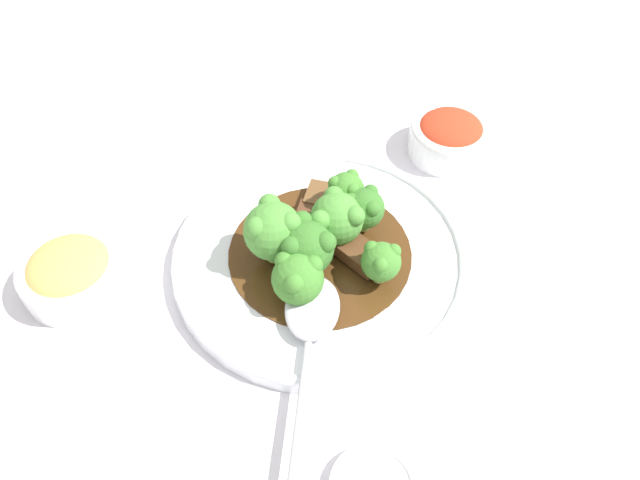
{
  "coord_description": "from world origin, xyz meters",
  "views": [
    {
      "loc": [
        -0.38,
        0.07,
        0.49
      ],
      "look_at": [
        0.0,
        0.0,
        0.03
      ],
      "focal_mm": 35.0,
      "sensor_mm": 36.0,
      "label": 1
    }
  ],
  "objects_px": {
    "main_plate": "(320,256)",
    "side_bowl_appetizer": "(71,272)",
    "broccoli_floret_1": "(381,261)",
    "broccoli_floret_2": "(346,190)",
    "broccoli_floret_6": "(273,229)",
    "beef_strip_1": "(305,224)",
    "beef_strip_2": "(360,254)",
    "broccoli_floret_5": "(364,208)",
    "broccoli_floret_4": "(298,278)",
    "broccoli_floret_3": "(337,218)",
    "side_bowl_kimchi": "(449,136)",
    "beef_strip_0": "(328,197)",
    "serving_spoon": "(311,323)",
    "broccoli_floret_0": "(306,247)"
  },
  "relations": [
    {
      "from": "broccoli_floret_1",
      "to": "broccoli_floret_2",
      "type": "bearing_deg",
      "value": 8.79
    },
    {
      "from": "serving_spoon",
      "to": "broccoli_floret_2",
      "type": "bearing_deg",
      "value": -23.94
    },
    {
      "from": "broccoli_floret_4",
      "to": "broccoli_floret_6",
      "type": "height_order",
      "value": "broccoli_floret_6"
    },
    {
      "from": "main_plate",
      "to": "broccoli_floret_2",
      "type": "distance_m",
      "value": 0.07
    },
    {
      "from": "beef_strip_0",
      "to": "broccoli_floret_0",
      "type": "xyz_separation_m",
      "value": [
        -0.08,
        0.04,
        0.03
      ]
    },
    {
      "from": "broccoli_floret_5",
      "to": "beef_strip_2",
      "type": "bearing_deg",
      "value": 164.07
    },
    {
      "from": "side_bowl_kimchi",
      "to": "broccoli_floret_4",
      "type": "bearing_deg",
      "value": 132.43
    },
    {
      "from": "broccoli_floret_6",
      "to": "side_bowl_appetizer",
      "type": "height_order",
      "value": "broccoli_floret_6"
    },
    {
      "from": "broccoli_floret_6",
      "to": "side_bowl_kimchi",
      "type": "distance_m",
      "value": 0.26
    },
    {
      "from": "beef_strip_2",
      "to": "broccoli_floret_5",
      "type": "relative_size",
      "value": 1.14
    },
    {
      "from": "broccoli_floret_6",
      "to": "side_bowl_kimchi",
      "type": "bearing_deg",
      "value": -58.39
    },
    {
      "from": "broccoli_floret_1",
      "to": "broccoli_floret_2",
      "type": "xyz_separation_m",
      "value": [
        0.09,
        0.01,
        0.01
      ]
    },
    {
      "from": "beef_strip_0",
      "to": "beef_strip_1",
      "type": "xyz_separation_m",
      "value": [
        -0.03,
        0.03,
        -0.0
      ]
    },
    {
      "from": "beef_strip_0",
      "to": "broccoli_floret_5",
      "type": "xyz_separation_m",
      "value": [
        -0.04,
        -0.03,
        0.02
      ]
    },
    {
      "from": "beef_strip_1",
      "to": "broccoli_floret_5",
      "type": "bearing_deg",
      "value": -100.28
    },
    {
      "from": "broccoli_floret_1",
      "to": "broccoli_floret_4",
      "type": "distance_m",
      "value": 0.08
    },
    {
      "from": "broccoli_floret_4",
      "to": "broccoli_floret_3",
      "type": "bearing_deg",
      "value": -37.42
    },
    {
      "from": "beef_strip_1",
      "to": "broccoli_floret_6",
      "type": "bearing_deg",
      "value": 131.25
    },
    {
      "from": "beef_strip_0",
      "to": "broccoli_floret_2",
      "type": "distance_m",
      "value": 0.03
    },
    {
      "from": "main_plate",
      "to": "broccoli_floret_5",
      "type": "height_order",
      "value": "broccoli_floret_5"
    },
    {
      "from": "beef_strip_1",
      "to": "side_bowl_appetizer",
      "type": "relative_size",
      "value": 0.66
    },
    {
      "from": "broccoli_floret_1",
      "to": "side_bowl_kimchi",
      "type": "distance_m",
      "value": 0.22
    },
    {
      "from": "broccoli_floret_5",
      "to": "side_bowl_appetizer",
      "type": "bearing_deg",
      "value": 92.0
    },
    {
      "from": "broccoli_floret_6",
      "to": "side_bowl_appetizer",
      "type": "distance_m",
      "value": 0.2
    },
    {
      "from": "beef_strip_1",
      "to": "broccoli_floret_2",
      "type": "xyz_separation_m",
      "value": [
        0.01,
        -0.04,
        0.03
      ]
    },
    {
      "from": "beef_strip_2",
      "to": "broccoli_floret_6",
      "type": "height_order",
      "value": "broccoli_floret_6"
    },
    {
      "from": "main_plate",
      "to": "broccoli_floret_3",
      "type": "distance_m",
      "value": 0.05
    },
    {
      "from": "main_plate",
      "to": "broccoli_floret_2",
      "type": "bearing_deg",
      "value": -37.09
    },
    {
      "from": "beef_strip_1",
      "to": "serving_spoon",
      "type": "xyz_separation_m",
      "value": [
        -0.12,
        0.01,
        0.0
      ]
    },
    {
      "from": "broccoli_floret_0",
      "to": "broccoli_floret_4",
      "type": "height_order",
      "value": "broccoli_floret_0"
    },
    {
      "from": "broccoli_floret_6",
      "to": "side_bowl_appetizer",
      "type": "xyz_separation_m",
      "value": [
        0.01,
        0.19,
        -0.04
      ]
    },
    {
      "from": "broccoli_floret_3",
      "to": "side_bowl_kimchi",
      "type": "bearing_deg",
      "value": -51.57
    },
    {
      "from": "broccoli_floret_6",
      "to": "beef_strip_1",
      "type": "bearing_deg",
      "value": -48.75
    },
    {
      "from": "beef_strip_1",
      "to": "broccoli_floret_3",
      "type": "distance_m",
      "value": 0.04
    },
    {
      "from": "side_bowl_kimchi",
      "to": "main_plate",
      "type": "bearing_deg",
      "value": 127.91
    },
    {
      "from": "beef_strip_2",
      "to": "broccoli_floret_4",
      "type": "distance_m",
      "value": 0.08
    },
    {
      "from": "beef_strip_0",
      "to": "broccoli_floret_4",
      "type": "xyz_separation_m",
      "value": [
        -0.11,
        0.05,
        0.02
      ]
    },
    {
      "from": "beef_strip_0",
      "to": "side_bowl_kimchi",
      "type": "relative_size",
      "value": 0.61
    },
    {
      "from": "main_plate",
      "to": "side_bowl_appetizer",
      "type": "height_order",
      "value": "side_bowl_appetizer"
    },
    {
      "from": "side_bowl_kimchi",
      "to": "side_bowl_appetizer",
      "type": "relative_size",
      "value": 0.94
    },
    {
      "from": "broccoli_floret_6",
      "to": "broccoli_floret_4",
      "type": "bearing_deg",
      "value": -164.11
    },
    {
      "from": "beef_strip_2",
      "to": "broccoli_floret_6",
      "type": "bearing_deg",
      "value": 76.34
    },
    {
      "from": "main_plate",
      "to": "broccoli_floret_5",
      "type": "xyz_separation_m",
      "value": [
        0.02,
        -0.05,
        0.04
      ]
    },
    {
      "from": "broccoli_floret_5",
      "to": "serving_spoon",
      "type": "relative_size",
      "value": 0.2
    },
    {
      "from": "broccoli_floret_2",
      "to": "broccoli_floret_4",
      "type": "distance_m",
      "value": 0.12
    },
    {
      "from": "broccoli_floret_0",
      "to": "broccoli_floret_2",
      "type": "height_order",
      "value": "broccoli_floret_0"
    },
    {
      "from": "beef_strip_2",
      "to": "broccoli_floret_5",
      "type": "bearing_deg",
      "value": -15.93
    },
    {
      "from": "broccoli_floret_2",
      "to": "beef_strip_1",
      "type": "bearing_deg",
      "value": 107.48
    },
    {
      "from": "broccoli_floret_1",
      "to": "serving_spoon",
      "type": "bearing_deg",
      "value": 120.03
    },
    {
      "from": "broccoli_floret_3",
      "to": "broccoli_floret_6",
      "type": "distance_m",
      "value": 0.06
    }
  ]
}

